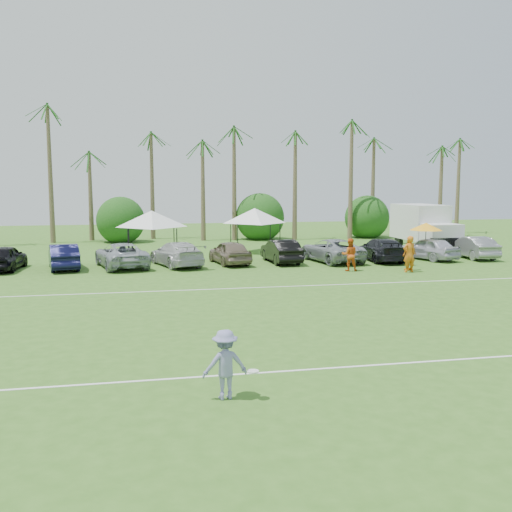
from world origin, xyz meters
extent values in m
plane|color=#38671F|center=(0.00, 0.00, 0.00)|extent=(120.00, 120.00, 0.00)
cube|color=white|center=(0.00, 2.00, 0.01)|extent=(80.00, 0.10, 0.01)
cube|color=white|center=(0.00, 14.00, 0.01)|extent=(80.00, 0.10, 0.01)
cone|color=brown|center=(-12.00, 38.00, 5.00)|extent=(0.44, 0.44, 10.00)
cone|color=brown|center=(-8.00, 38.00, 5.50)|extent=(0.44, 0.44, 11.00)
cone|color=brown|center=(-4.00, 38.00, 4.00)|extent=(0.44, 0.44, 8.00)
cone|color=brown|center=(0.00, 38.00, 4.50)|extent=(0.44, 0.44, 9.00)
cone|color=brown|center=(4.00, 38.00, 5.00)|extent=(0.44, 0.44, 10.00)
cone|color=brown|center=(8.00, 38.00, 5.50)|extent=(0.44, 0.44, 11.00)
cone|color=brown|center=(13.00, 38.00, 4.00)|extent=(0.44, 0.44, 8.00)
cone|color=brown|center=(18.00, 38.00, 4.50)|extent=(0.44, 0.44, 9.00)
cone|color=brown|center=(23.00, 38.00, 5.00)|extent=(0.44, 0.44, 10.00)
cone|color=brown|center=(27.00, 38.00, 5.50)|extent=(0.44, 0.44, 11.00)
cylinder|color=brown|center=(-6.00, 39.00, 0.70)|extent=(0.30, 0.30, 1.40)
sphere|color=#164613|center=(-6.00, 39.00, 1.80)|extent=(4.00, 4.00, 4.00)
cylinder|color=brown|center=(6.00, 39.00, 0.70)|extent=(0.30, 0.30, 1.40)
sphere|color=#164613|center=(6.00, 39.00, 1.80)|extent=(4.00, 4.00, 4.00)
cylinder|color=brown|center=(16.00, 39.00, 0.70)|extent=(0.30, 0.30, 1.40)
sphere|color=#164613|center=(16.00, 39.00, 1.80)|extent=(4.00, 4.00, 4.00)
imported|color=orange|center=(10.08, 17.02, 1.01)|extent=(0.78, 0.56, 2.01)
imported|color=#D35417|center=(7.03, 18.13, 0.91)|extent=(1.02, 0.88, 1.83)
imported|color=orange|center=(10.40, 17.64, 0.90)|extent=(1.14, 0.83, 1.79)
cube|color=silver|center=(15.83, 26.97, 2.09)|extent=(2.59, 4.71, 2.55)
cube|color=silver|center=(15.80, 23.70, 1.07)|extent=(2.36, 1.85, 2.14)
cube|color=black|center=(15.80, 22.94, 0.77)|extent=(2.35, 0.32, 1.02)
cube|color=#E5590C|center=(17.11, 26.96, 1.63)|extent=(0.03, 1.63, 0.92)
cylinder|color=black|center=(14.78, 23.91, 0.46)|extent=(0.31, 0.92, 0.92)
cylinder|color=black|center=(16.82, 23.90, 0.46)|extent=(0.31, 0.92, 0.92)
cylinder|color=black|center=(14.81, 28.20, 0.46)|extent=(0.31, 0.92, 0.92)
cylinder|color=black|center=(16.85, 28.19, 0.46)|extent=(0.31, 0.92, 0.92)
cylinder|color=black|center=(-5.17, 23.80, 1.06)|extent=(0.06, 0.06, 2.11)
cylinder|color=black|center=(-2.20, 23.80, 1.06)|extent=(0.06, 0.06, 2.11)
cylinder|color=black|center=(-5.17, 26.77, 1.06)|extent=(0.06, 0.06, 2.11)
cylinder|color=black|center=(-2.20, 26.77, 1.06)|extent=(0.06, 0.06, 2.11)
pyramid|color=white|center=(-3.68, 25.29, 3.17)|extent=(4.56, 4.56, 1.06)
cylinder|color=black|center=(2.06, 26.22, 1.06)|extent=(0.06, 0.06, 2.11)
cylinder|color=black|center=(5.03, 26.22, 1.06)|extent=(0.06, 0.06, 2.11)
cylinder|color=black|center=(2.06, 29.18, 1.06)|extent=(0.06, 0.06, 2.11)
cylinder|color=black|center=(5.03, 29.18, 1.06)|extent=(0.06, 0.06, 2.11)
pyramid|color=white|center=(3.54, 27.70, 3.17)|extent=(4.56, 4.56, 1.06)
cylinder|color=black|center=(13.66, 21.92, 1.07)|extent=(0.05, 0.05, 2.13)
cone|color=#FFAA1A|center=(13.66, 21.92, 2.13)|extent=(2.13, 2.13, 0.48)
imported|color=#7F80B5|center=(-2.66, 0.46, 0.79)|extent=(1.07, 0.68, 1.58)
cylinder|color=white|center=(-2.06, 0.26, 0.66)|extent=(0.27, 0.27, 0.03)
imported|color=black|center=(-11.99, 22.26, 0.72)|extent=(2.02, 4.36, 1.45)
imported|color=#0E1034|center=(-8.77, 22.13, 0.72)|extent=(2.29, 4.59, 1.45)
imported|color=#9CA2AA|center=(-5.55, 22.13, 0.72)|extent=(3.52, 5.62, 1.45)
imported|color=#BBBBBB|center=(-2.33, 22.09, 0.72)|extent=(3.38, 5.36, 1.45)
imported|color=#7B6B57|center=(0.89, 22.26, 0.72)|extent=(2.37, 4.47, 1.45)
imported|color=black|center=(4.11, 22.24, 0.72)|extent=(1.76, 4.46, 1.45)
imported|color=#90969B|center=(7.32, 22.02, 0.72)|extent=(3.20, 5.52, 1.45)
imported|color=black|center=(10.54, 21.77, 0.72)|extent=(2.34, 5.10, 1.45)
imported|color=silver|center=(13.76, 21.75, 0.72)|extent=(3.02, 4.57, 1.45)
imported|color=gray|center=(16.98, 21.80, 0.72)|extent=(1.74, 4.46, 1.45)
camera|label=1|loc=(-4.46, -11.80, 4.79)|focal=40.00mm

